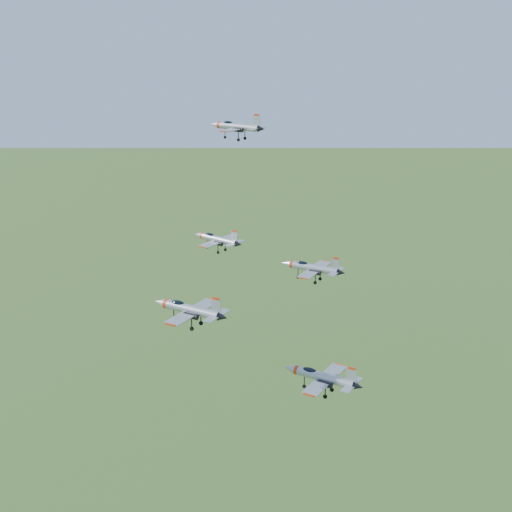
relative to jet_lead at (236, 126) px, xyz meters
The scene contains 5 objects.
jet_lead is the anchor object (origin of this frame).
jet_left_high 22.42m from the jet_lead, 69.64° to the right, with size 11.70×9.63×3.13m.
jet_right_high 45.87m from the jet_lead, 59.04° to the right, with size 13.33×11.16×3.57m.
jet_left_low 32.69m from the jet_lead, 16.03° to the right, with size 12.25×10.31×3.29m.
jet_right_low 55.23m from the jet_lead, 33.10° to the right, with size 13.04×10.91×3.49m.
Camera 1 is at (75.08, -91.79, 171.82)m, focal length 50.00 mm.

